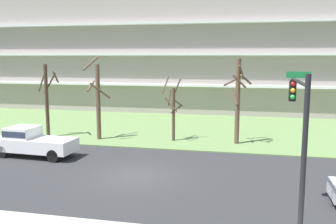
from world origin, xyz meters
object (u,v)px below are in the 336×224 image
at_px(tree_center, 173,110).
at_px(tree_right, 238,99).
at_px(traffic_signal_mast, 299,125).
at_px(tree_left, 98,99).
at_px(pickup_white_near_left, 32,141).
at_px(tree_far_left, 47,98).

bearing_deg(tree_center, tree_right, 0.03).
height_order(tree_right, traffic_signal_mast, tree_right).
distance_m(tree_left, pickup_white_near_left, 6.39).
distance_m(tree_left, tree_right, 10.74).
relative_size(tree_far_left, traffic_signal_mast, 0.99).
bearing_deg(tree_right, tree_left, -176.00).
relative_size(tree_center, pickup_white_near_left, 0.91).
distance_m(tree_far_left, pickup_white_near_left, 6.22).
bearing_deg(pickup_white_near_left, tree_left, -110.24).
xyz_separation_m(tree_left, pickup_white_near_left, (-2.40, -5.48, -2.23)).
bearing_deg(tree_far_left, traffic_signal_mast, -36.55).
bearing_deg(traffic_signal_mast, tree_right, 100.61).
xyz_separation_m(tree_center, tree_right, (4.86, 0.00, 0.96)).
distance_m(tree_center, traffic_signal_mast, 15.78).
height_order(tree_center, tree_right, tree_right).
relative_size(tree_left, pickup_white_near_left, 1.19).
bearing_deg(tree_far_left, tree_center, 4.22).
height_order(tree_far_left, traffic_signal_mast, traffic_signal_mast).
bearing_deg(tree_center, tree_far_left, -175.78).
xyz_separation_m(tree_left, tree_right, (10.72, 0.75, 0.22)).
relative_size(tree_left, tree_center, 1.31).
bearing_deg(tree_center, tree_left, -172.73).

